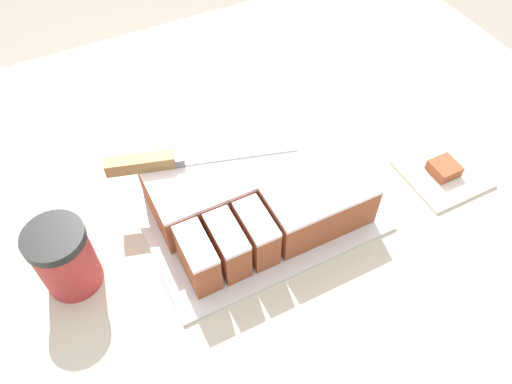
{
  "coord_description": "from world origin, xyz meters",
  "views": [
    {
      "loc": [
        -0.22,
        -0.46,
        1.61
      ],
      "look_at": [
        0.01,
        -0.02,
        1.0
      ],
      "focal_mm": 35.0,
      "sensor_mm": 36.0,
      "label": 1
    }
  ],
  "objects_px": {
    "coffee_cup": "(65,258)",
    "cake_board": "(256,208)",
    "cake": "(258,190)",
    "brownie": "(444,168)",
    "knife": "(159,162)"
  },
  "relations": [
    {
      "from": "cake",
      "to": "brownie",
      "type": "xyz_separation_m",
      "value": [
        0.32,
        -0.08,
        -0.03
      ]
    },
    {
      "from": "cake",
      "to": "knife",
      "type": "height_order",
      "value": "knife"
    },
    {
      "from": "cake",
      "to": "cake_board",
      "type": "bearing_deg",
      "value": -145.27
    },
    {
      "from": "cake",
      "to": "brownie",
      "type": "relative_size",
      "value": 6.99
    },
    {
      "from": "knife",
      "to": "brownie",
      "type": "relative_size",
      "value": 6.44
    },
    {
      "from": "cake_board",
      "to": "knife",
      "type": "relative_size",
      "value": 1.27
    },
    {
      "from": "coffee_cup",
      "to": "cake_board",
      "type": "bearing_deg",
      "value": -0.97
    },
    {
      "from": "cake_board",
      "to": "brownie",
      "type": "bearing_deg",
      "value": -13.66
    },
    {
      "from": "cake",
      "to": "coffee_cup",
      "type": "relative_size",
      "value": 2.68
    },
    {
      "from": "coffee_cup",
      "to": "brownie",
      "type": "xyz_separation_m",
      "value": [
        0.62,
        -0.08,
        -0.04
      ]
    },
    {
      "from": "coffee_cup",
      "to": "brownie",
      "type": "height_order",
      "value": "coffee_cup"
    },
    {
      "from": "cake",
      "to": "knife",
      "type": "bearing_deg",
      "value": 147.12
    },
    {
      "from": "cake_board",
      "to": "cake",
      "type": "relative_size",
      "value": 1.17
    },
    {
      "from": "cake_board",
      "to": "cake",
      "type": "xyz_separation_m",
      "value": [
        0.0,
        0.0,
        0.04
      ]
    },
    {
      "from": "cake",
      "to": "brownie",
      "type": "bearing_deg",
      "value": -14.38
    }
  ]
}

